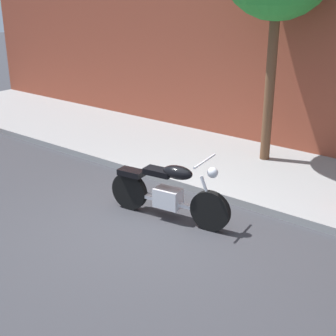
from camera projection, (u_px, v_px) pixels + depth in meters
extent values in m
plane|color=#38383D|center=(145.00, 227.00, 7.82)|extent=(60.00, 60.00, 0.00)
cube|color=gray|center=(243.00, 168.00, 10.12)|extent=(20.68, 3.13, 0.14)
cylinder|color=black|center=(210.00, 211.00, 7.62)|extent=(0.68, 0.20, 0.67)
cylinder|color=black|center=(130.00, 191.00, 8.34)|extent=(0.68, 0.20, 0.67)
cube|color=silver|center=(168.00, 198.00, 7.96)|extent=(0.47, 0.34, 0.32)
cube|color=silver|center=(168.00, 202.00, 7.99)|extent=(1.38, 0.27, 0.06)
ellipsoid|color=black|center=(178.00, 172.00, 7.70)|extent=(0.55, 0.33, 0.22)
cube|color=black|center=(158.00, 172.00, 7.89)|extent=(0.51, 0.30, 0.10)
cube|color=black|center=(131.00, 172.00, 8.19)|extent=(0.47, 0.30, 0.10)
cylinder|color=silver|center=(207.00, 194.00, 7.54)|extent=(0.28, 0.09, 0.58)
cylinder|color=silver|center=(205.00, 161.00, 7.38)|extent=(0.13, 0.70, 0.04)
sphere|color=silver|center=(213.00, 173.00, 7.37)|extent=(0.17, 0.17, 0.17)
cylinder|color=silver|center=(160.00, 197.00, 8.24)|extent=(0.80, 0.20, 0.09)
cylinder|color=brown|center=(270.00, 85.00, 9.87)|extent=(0.20, 0.20, 3.49)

